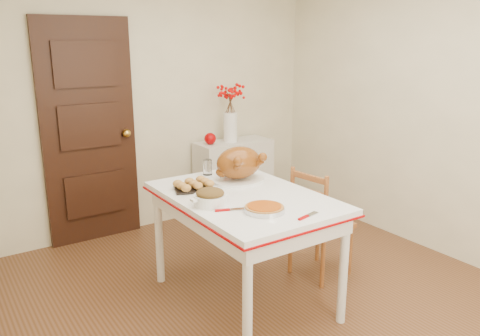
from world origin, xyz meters
TOP-DOWN VIEW (x-y plane):
  - floor at (0.00, 0.00)m, footprint 3.50×4.00m
  - wall_back at (0.00, 2.00)m, footprint 3.50×0.00m
  - wall_right at (1.75, 0.00)m, footprint 0.00×4.00m
  - door_back at (-0.70, 1.97)m, footprint 0.85×0.06m
  - sideboard at (0.76, 1.78)m, footprint 0.81×0.36m
  - kitchen_table at (-0.17, 0.22)m, footprint 0.93×1.36m
  - chair_oak at (0.58, 0.22)m, footprint 0.44×0.44m
  - berry_vase at (0.72, 1.78)m, footprint 0.33×0.33m
  - apple at (0.47, 1.78)m, footprint 0.12×0.12m
  - turkey_platter at (-0.03, 0.51)m, footprint 0.50×0.45m
  - pumpkin_pie at (-0.26, -0.13)m, footprint 0.32×0.32m
  - stuffing_dish at (-0.48, 0.17)m, footprint 0.28×0.22m
  - rolls_tray at (-0.41, 0.52)m, footprint 0.32×0.29m
  - pie_server at (-0.09, -0.34)m, footprint 0.20×0.10m
  - carving_knife at (-0.39, -0.00)m, footprint 0.27×0.15m
  - drinking_glass at (-0.13, 0.80)m, footprint 0.07×0.07m
  - shaker_pair at (0.14, 0.74)m, footprint 0.10×0.06m

SIDE VIEW (x-z plane):
  - floor at x=0.00m, z-range 0.00..0.00m
  - sideboard at x=0.76m, z-range 0.00..0.81m
  - kitchen_table at x=-0.17m, z-range 0.00..0.82m
  - chair_oak at x=0.58m, z-range 0.00..0.90m
  - pie_server at x=-0.09m, z-range 0.82..0.83m
  - carving_knife at x=-0.39m, z-range 0.82..0.83m
  - pumpkin_pie at x=-0.26m, z-range 0.82..0.87m
  - rolls_tray at x=-0.41m, z-range 0.82..0.89m
  - shaker_pair at x=0.14m, z-range 0.82..0.91m
  - stuffing_dish at x=-0.48m, z-range 0.82..0.92m
  - apple at x=0.47m, z-range 0.81..0.93m
  - drinking_glass at x=-0.13m, z-range 0.82..0.94m
  - turkey_platter at x=-0.03m, z-range 0.82..1.08m
  - door_back at x=-0.70m, z-range 0.00..2.06m
  - berry_vase at x=0.72m, z-range 0.81..1.45m
  - wall_back at x=0.00m, z-range 0.00..2.50m
  - wall_right at x=1.75m, z-range 0.00..2.50m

